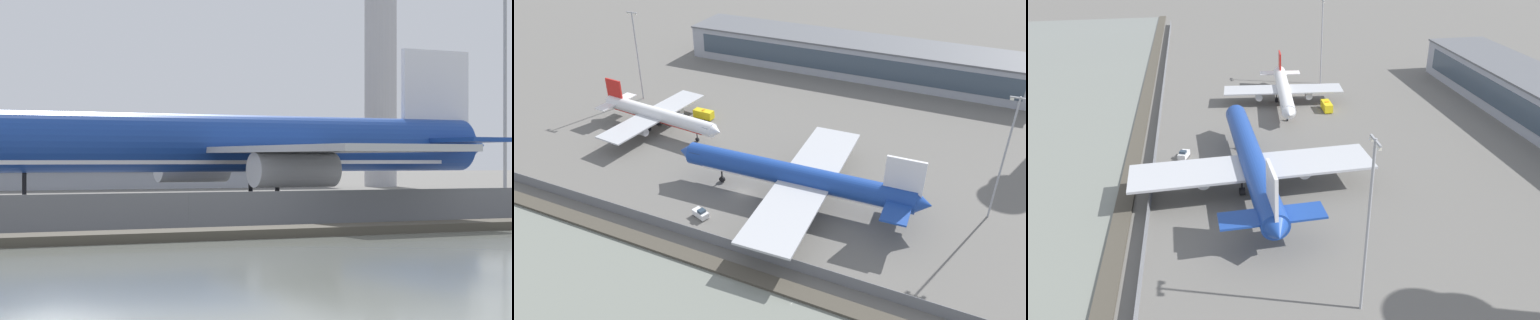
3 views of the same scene
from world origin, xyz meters
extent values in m
plane|color=#66635E|center=(0.00, 0.00, 0.00)|extent=(500.00, 500.00, 0.00)
cube|color=#474238|center=(0.00, -20.50, 0.25)|extent=(320.00, 3.00, 0.50)
cube|color=slate|center=(0.00, -16.00, 1.15)|extent=(280.00, 0.08, 2.31)
cylinder|color=slate|center=(0.00, -16.00, 1.15)|extent=(0.10, 0.10, 2.31)
cylinder|color=#193D93|center=(10.23, 2.52, 5.47)|extent=(45.78, 6.16, 4.47)
cone|color=#193D93|center=(-13.81, 1.62, 5.47)|extent=(3.06, 4.35, 4.25)
cone|color=#193D93|center=(34.26, 3.41, 5.47)|extent=(3.05, 4.13, 4.02)
cube|color=#232D3D|center=(-10.76, 1.74, 6.03)|extent=(2.60, 3.89, 1.34)
cube|color=silver|center=(10.23, 2.52, 4.25)|extent=(38.91, 5.02, 0.80)
cube|color=#B7BABF|center=(12.91, -8.35, 4.92)|extent=(10.85, 22.27, 0.45)
cube|color=#B7BABF|center=(12.10, 13.55, 4.92)|extent=(10.85, 22.27, 0.45)
cylinder|color=#B7BABF|center=(11.48, -6.65, 3.46)|extent=(6.48, 2.69, 2.46)
cylinder|color=#B7BABF|center=(10.80, 11.75, 3.46)|extent=(6.48, 2.69, 2.46)
cube|color=silver|center=(30.30, 3.26, 9.94)|extent=(6.86, 0.79, 7.60)
cube|color=#193D93|center=(30.45, -0.75, 5.81)|extent=(4.86, 8.20, 0.36)
cube|color=#193D93|center=(30.15, 7.28, 5.81)|extent=(4.86, 8.20, 0.36)
cylinder|color=black|center=(-5.74, 1.92, 1.93)|extent=(0.31, 0.31, 2.61)
cylinder|color=black|center=(-5.74, 1.92, 0.63)|extent=(1.27, 0.54, 1.25)
cylinder|color=black|center=(13.51, 0.29, 1.93)|extent=(0.36, 0.36, 2.61)
cylinder|color=black|center=(13.51, 0.29, 0.63)|extent=(1.48, 1.06, 1.44)
cylinder|color=black|center=(13.33, 4.98, 1.93)|extent=(0.36, 0.36, 2.61)
cylinder|color=black|center=(13.33, 4.98, 0.63)|extent=(1.48, 1.06, 1.44)
cylinder|color=white|center=(-31.16, 15.88, 4.13)|extent=(32.74, 6.57, 3.37)
cone|color=white|center=(-14.03, 14.18, 4.13)|extent=(2.50, 3.41, 3.20)
cone|color=white|center=(-48.29, 17.58, 4.13)|extent=(2.48, 3.24, 3.04)
cube|color=#232D3D|center=(-16.25, 14.40, 4.55)|extent=(2.13, 3.04, 1.01)
cube|color=red|center=(-31.16, 15.88, 3.20)|extent=(27.82, 5.42, 0.61)
cube|color=#B7BABF|center=(-32.01, 23.82, 3.71)|extent=(8.67, 16.26, 0.34)
cube|color=#B7BABF|center=(-33.55, 8.26, 3.71)|extent=(8.67, 16.26, 0.34)
cylinder|color=#B7BABF|center=(-31.16, 22.48, 2.61)|extent=(4.72, 2.30, 1.86)
cylinder|color=#B7BABF|center=(-32.45, 9.41, 2.61)|extent=(4.72, 2.30, 1.86)
cube|color=red|center=(-45.42, 17.29, 7.51)|extent=(4.90, 0.88, 5.74)
cube|color=white|center=(-45.14, 20.15, 4.39)|extent=(3.81, 6.03, 0.27)
cube|color=white|center=(-45.70, 14.44, 4.39)|extent=(3.81, 6.03, 0.27)
cylinder|color=black|center=(-19.81, 14.76, 1.46)|extent=(0.24, 0.24, 1.97)
cylinder|color=black|center=(-19.81, 14.76, 0.47)|extent=(0.98, 0.46, 0.94)
cylinder|color=black|center=(-33.25, 17.87, 1.46)|extent=(0.27, 0.27, 1.97)
cylinder|color=black|center=(-33.25, 17.87, 0.47)|extent=(1.16, 0.86, 1.09)
cylinder|color=black|center=(-33.60, 14.34, 1.46)|extent=(0.27, 0.27, 1.97)
cylinder|color=black|center=(-33.60, 14.34, 0.47)|extent=(1.16, 0.86, 1.09)
cube|color=white|center=(-3.49, -10.20, 0.75)|extent=(3.55, 2.59, 1.11)
cube|color=#283847|center=(-3.12, -10.33, 1.55)|extent=(1.49, 1.58, 0.50)
cylinder|color=black|center=(-2.33, -9.89, 0.35)|extent=(0.73, 0.44, 0.70)
cylinder|color=black|center=(-2.79, -11.17, 0.35)|extent=(0.73, 0.44, 0.70)
cylinder|color=black|center=(-4.20, -9.22, 0.35)|extent=(0.73, 0.44, 0.70)
cylinder|color=black|center=(-4.66, -10.50, 0.35)|extent=(0.73, 0.44, 0.70)
cube|color=yellow|center=(-24.87, 26.00, 1.27)|extent=(5.23, 2.18, 2.07)
cube|color=#283847|center=(-23.05, 25.97, 1.66)|extent=(1.17, 2.01, 0.83)
cube|color=orange|center=(-24.87, 26.00, 2.40)|extent=(0.52, 1.06, 0.16)
cylinder|color=black|center=(-23.24, 26.91, 0.42)|extent=(0.84, 0.23, 0.84)
cylinder|color=black|center=(-23.27, 25.05, 0.42)|extent=(0.84, 0.23, 0.84)
cylinder|color=black|center=(-26.46, 26.95, 0.42)|extent=(0.84, 0.23, 0.84)
cylinder|color=black|center=(-26.49, 25.09, 0.42)|extent=(0.84, 0.23, 0.84)
cube|color=#9EA3AD|center=(0.27, 74.87, 4.94)|extent=(106.72, 17.58, 9.89)
cube|color=#3D4C5B|center=(0.27, 66.00, 5.44)|extent=(98.18, 0.16, 5.93)
cube|color=#5B5E63|center=(0.27, 74.87, 10.14)|extent=(107.32, 18.18, 0.50)
cylinder|color=#93969B|center=(45.24, 12.50, 12.16)|extent=(0.36, 0.36, 24.31)
cube|color=#93969B|center=(45.24, 12.50, 24.06)|extent=(3.20, 0.24, 0.24)
cube|color=silver|center=(44.04, 12.50, 23.76)|extent=(0.60, 0.40, 0.44)
cylinder|color=#93969B|center=(-46.97, 29.78, 12.10)|extent=(0.36, 0.36, 24.19)
cube|color=#93969B|center=(-46.97, 29.78, 23.94)|extent=(3.20, 0.24, 0.24)
cube|color=silver|center=(-48.17, 29.78, 23.64)|extent=(0.60, 0.40, 0.44)
cube|color=silver|center=(-45.77, 29.78, 23.64)|extent=(0.60, 0.40, 0.44)
camera|label=1|loc=(-20.17, -69.54, 4.18)|focal=70.00mm
camera|label=2|loc=(39.68, -72.43, 56.98)|focal=35.00mm
camera|label=3|loc=(92.05, -5.98, 46.58)|focal=35.00mm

